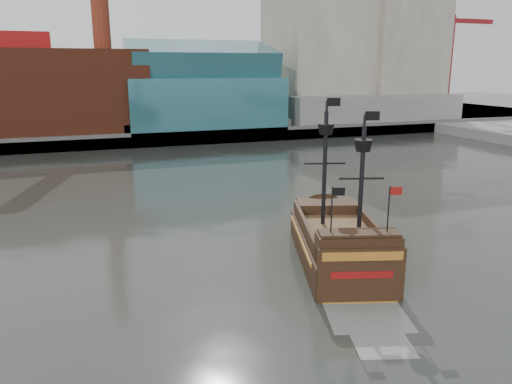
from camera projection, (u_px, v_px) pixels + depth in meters
name	position (u px, v px, depth m)	size (l,w,h in m)	color
ground	(313.00, 285.00, 33.19)	(400.00, 400.00, 0.00)	#242622
promenade_far	(139.00, 124.00, 116.83)	(220.00, 60.00, 2.00)	slate
seawall	(159.00, 139.00, 89.85)	(220.00, 1.00, 2.60)	#4C4C49
skyline	(162.00, 16.00, 105.98)	(149.00, 45.00, 62.00)	#7E654C
crane_a	(448.00, 46.00, 129.14)	(22.50, 4.00, 32.25)	slate
crane_b	(450.00, 61.00, 142.29)	(19.10, 4.00, 26.25)	slate
pirate_ship	(339.00, 248.00, 36.70)	(9.88, 17.84, 12.80)	black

